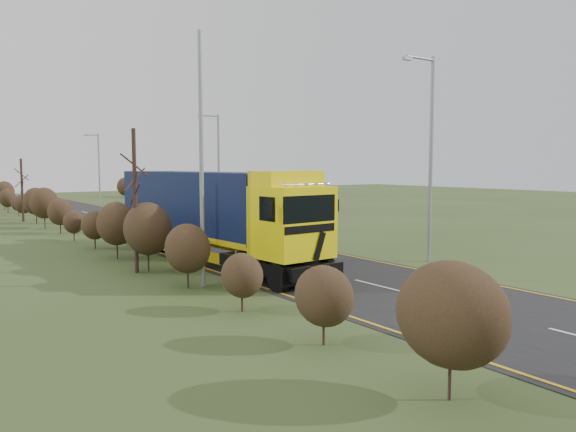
# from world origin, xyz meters

# --- Properties ---
(ground) EXTENTS (160.00, 160.00, 0.00)m
(ground) POSITION_xyz_m (0.00, 0.00, 0.00)
(ground) COLOR #30411C
(ground) RESTS_ON ground
(road) EXTENTS (8.00, 120.00, 0.02)m
(road) POSITION_xyz_m (0.00, 10.00, 0.01)
(road) COLOR black
(road) RESTS_ON ground
(layby) EXTENTS (6.00, 18.00, 0.02)m
(layby) POSITION_xyz_m (6.50, 20.00, 0.01)
(layby) COLOR #322F2C
(layby) RESTS_ON ground
(lane_markings) EXTENTS (7.52, 116.00, 0.01)m
(lane_markings) POSITION_xyz_m (0.00, 9.69, 0.03)
(lane_markings) COLOR gold
(lane_markings) RESTS_ON road
(hedgerow) EXTENTS (2.24, 102.04, 6.05)m
(hedgerow) POSITION_xyz_m (-6.00, 7.89, 1.62)
(hedgerow) COLOR #2F1F15
(hedgerow) RESTS_ON ground
(lorry) EXTENTS (3.51, 15.63, 4.31)m
(lorry) POSITION_xyz_m (-2.55, 4.54, 2.45)
(lorry) COLOR black
(lorry) RESTS_ON ground
(car_red_hatchback) EXTENTS (2.70, 4.28, 1.36)m
(car_red_hatchback) POSITION_xyz_m (4.80, 13.43, 0.68)
(car_red_hatchback) COLOR #AE0825
(car_red_hatchback) RESTS_ON ground
(car_blue_sedan) EXTENTS (3.08, 4.22, 1.32)m
(car_blue_sedan) POSITION_xyz_m (5.94, 23.77, 0.66)
(car_blue_sedan) COLOR #0A0E37
(car_blue_sedan) RESTS_ON ground
(streetlight_near) EXTENTS (2.01, 0.19, 9.47)m
(streetlight_near) POSITION_xyz_m (5.68, -1.13, 5.23)
(streetlight_near) COLOR gray
(streetlight_near) RESTS_ON ground
(streetlight_mid) EXTENTS (1.79, 0.18, 8.41)m
(streetlight_mid) POSITION_xyz_m (5.70, 19.89, 4.61)
(streetlight_mid) COLOR gray
(streetlight_mid) RESTS_ON ground
(streetlight_far) EXTENTS (1.74, 0.18, 8.15)m
(streetlight_far) POSITION_xyz_m (4.76, 47.98, 4.47)
(streetlight_far) COLOR gray
(streetlight_far) RESTS_ON ground
(left_pole) EXTENTS (0.16, 0.16, 9.39)m
(left_pole) POSITION_xyz_m (-5.39, -0.01, 4.69)
(left_pole) COLOR gray
(left_pole) RESTS_ON ground
(speed_sign) EXTENTS (0.61, 0.10, 2.21)m
(speed_sign) POSITION_xyz_m (5.08, 12.55, 1.53)
(speed_sign) COLOR gray
(speed_sign) RESTS_ON ground
(warning_board) EXTENTS (0.74, 0.11, 1.95)m
(warning_board) POSITION_xyz_m (4.25, 22.41, 1.19)
(warning_board) COLOR gray
(warning_board) RESTS_ON ground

